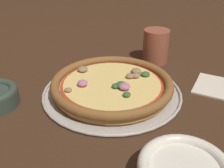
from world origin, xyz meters
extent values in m
plane|color=#3D2616|center=(0.00, 0.00, 0.00)|extent=(3.00, 3.00, 0.00)
cylinder|color=#B7B2A8|center=(0.00, 0.00, 0.00)|extent=(0.34, 0.34, 0.01)
torus|color=#B7B2A8|center=(0.00, 0.00, 0.01)|extent=(0.35, 0.35, 0.01)
cylinder|color=#BC7F42|center=(0.00, 0.00, 0.02)|extent=(0.29, 0.29, 0.02)
torus|color=brown|center=(0.00, 0.00, 0.03)|extent=(0.31, 0.31, 0.02)
cylinder|color=#B7381E|center=(0.00, 0.00, 0.03)|extent=(0.26, 0.26, 0.00)
cylinder|color=#EAC670|center=(0.00, 0.00, 0.03)|extent=(0.24, 0.24, 0.00)
ellipsoid|color=#B26B93|center=(0.04, -0.01, 0.04)|extent=(0.03, 0.03, 0.02)
ellipsoid|color=#8E7051|center=(0.03, 0.08, 0.04)|extent=(0.03, 0.03, 0.01)
ellipsoid|color=#33602D|center=(0.03, -0.01, 0.04)|extent=(0.03, 0.03, 0.02)
ellipsoid|color=#B26B93|center=(-0.06, -0.05, 0.04)|extent=(0.03, 0.03, 0.01)
ellipsoid|color=#33602D|center=(0.02, -0.02, 0.04)|extent=(0.03, 0.03, 0.01)
ellipsoid|color=#33602D|center=(0.06, 0.07, 0.04)|extent=(0.02, 0.02, 0.01)
ellipsoid|color=#8E7051|center=(0.04, 0.06, 0.04)|extent=(0.03, 0.03, 0.01)
ellipsoid|color=#8E7051|center=(0.03, 0.04, 0.04)|extent=(0.03, 0.03, 0.01)
ellipsoid|color=#8E7051|center=(-0.07, -0.08, 0.03)|extent=(0.02, 0.02, 0.01)
ellipsoid|color=#8E7051|center=(-0.10, 0.02, 0.04)|extent=(0.04, 0.04, 0.01)
ellipsoid|color=#33602D|center=(0.06, -0.04, 0.03)|extent=(0.02, 0.02, 0.01)
torus|color=silver|center=(0.23, -0.21, 0.04)|extent=(0.15, 0.15, 0.02)
cylinder|color=brown|center=(0.03, 0.24, 0.05)|extent=(0.08, 0.08, 0.10)
cube|color=beige|center=(0.24, 0.15, 0.00)|extent=(0.13, 0.12, 0.01)
camera|label=1|loc=(0.26, -0.51, 0.34)|focal=42.00mm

